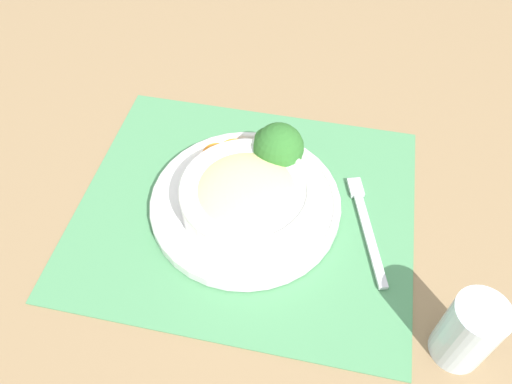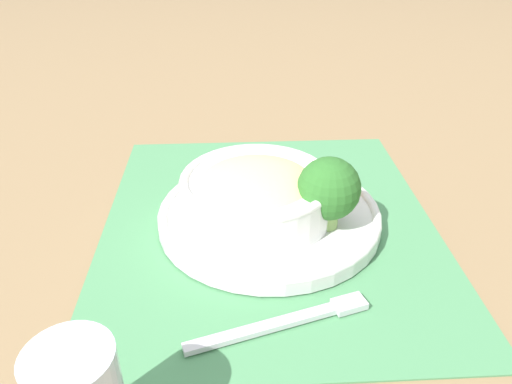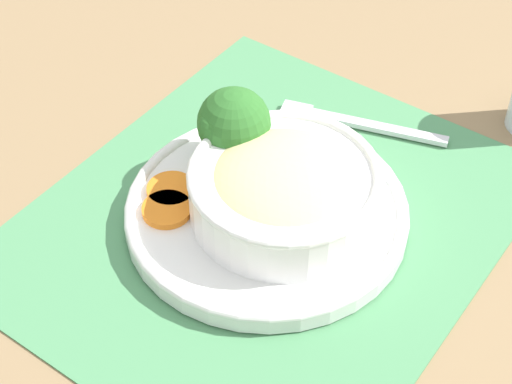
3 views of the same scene
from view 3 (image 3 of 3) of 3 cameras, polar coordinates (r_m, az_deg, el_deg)
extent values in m
plane|color=#8C704C|center=(0.83, 0.70, -2.03)|extent=(4.00, 4.00, 0.00)
cube|color=#4C8C59|center=(0.83, 0.70, -1.94)|extent=(0.50, 0.43, 0.00)
cylinder|color=white|center=(0.82, 0.71, -1.45)|extent=(0.27, 0.27, 0.02)
torus|color=white|center=(0.81, 0.72, -1.06)|extent=(0.27, 0.27, 0.01)
cylinder|color=white|center=(0.79, 1.91, -0.09)|extent=(0.18, 0.18, 0.05)
torus|color=white|center=(0.78, 1.95, 1.17)|extent=(0.18, 0.18, 0.01)
ellipsoid|color=beige|center=(0.78, 1.93, 0.53)|extent=(0.15, 0.15, 0.05)
cylinder|color=#84AD5B|center=(0.85, -1.43, 2.62)|extent=(0.03, 0.03, 0.02)
sphere|color=#2D6B28|center=(0.83, -1.48, 4.60)|extent=(0.07, 0.07, 0.07)
sphere|color=#2D6B28|center=(0.81, -2.80, 4.36)|extent=(0.03, 0.03, 0.03)
sphere|color=#2D6B28|center=(0.83, -0.37, 5.28)|extent=(0.03, 0.03, 0.03)
cylinder|color=orange|center=(0.83, -5.68, 0.14)|extent=(0.05, 0.05, 0.01)
cylinder|color=orange|center=(0.81, -5.96, -1.17)|extent=(0.05, 0.05, 0.01)
cube|color=silver|center=(0.93, 7.26, 4.48)|extent=(0.06, 0.18, 0.01)
cube|color=silver|center=(0.94, 2.73, 5.47)|extent=(0.03, 0.04, 0.01)
camera|label=1|loc=(0.58, 53.41, 27.93)|focal=35.00mm
camera|label=2|loc=(1.05, 21.94, 28.15)|focal=35.00mm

